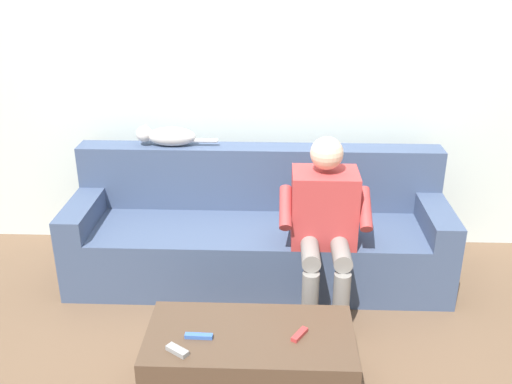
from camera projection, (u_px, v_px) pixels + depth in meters
name	position (u px, v px, depth m)	size (l,w,h in m)	color
ground_plane	(254.00, 338.00, 3.38)	(8.00, 8.00, 0.00)	brown
back_wall	(261.00, 66.00, 4.03)	(4.86, 0.06, 2.71)	silver
couch	(258.00, 233.00, 3.96)	(2.52, 0.77, 0.85)	#3D4C6B
coffee_table	(250.00, 361.00, 2.94)	(1.05, 0.53, 0.34)	#4C3828
person_solo_seated	(325.00, 216.00, 3.49)	(0.55, 0.59, 1.10)	#B23838
cat_on_backrest	(167.00, 136.00, 3.95)	(0.56, 0.14, 0.14)	silver
remote_red	(300.00, 335.00, 2.85)	(0.12, 0.03, 0.02)	#B73333
remote_gray	(177.00, 350.00, 2.74)	(0.12, 0.04, 0.02)	gray
remote_blue	(199.00, 336.00, 2.84)	(0.14, 0.03, 0.02)	#3860B7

